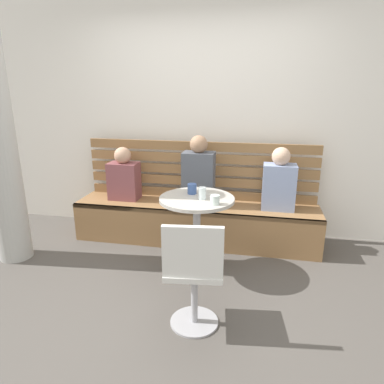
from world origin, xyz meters
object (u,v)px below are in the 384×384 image
booth_bench (195,223)px  person_adult (199,174)px  cafe_table (197,220)px  cup_mug_blue (192,189)px  person_child_middle (124,177)px  cup_glass_short (215,200)px  cup_water_clear (202,193)px  white_chair (194,272)px  person_child_left (279,182)px

booth_bench → person_adult: person_adult is taller
cafe_table → cup_mug_blue: bearing=121.8°
booth_bench → cup_mug_blue: (0.07, -0.56, 0.57)m
person_child_middle → cup_mug_blue: (0.92, -0.60, 0.08)m
booth_bench → cup_glass_short: 1.04m
booth_bench → cup_water_clear: (0.19, -0.70, 0.57)m
person_adult → cup_mug_blue: size_ratio=8.09×
cup_glass_short → cup_mug_blue: size_ratio=0.84×
cafe_table → person_child_middle: bearing=144.6°
white_chair → person_child_left: size_ratio=1.28×
person_adult → cup_glass_short: size_ratio=9.61×
booth_bench → person_child_left: 1.03m
cafe_table → cup_water_clear: bearing=-34.1°
cup_water_clear → cup_mug_blue: (-0.12, 0.14, -0.01)m
booth_bench → cup_glass_short: cup_glass_short is taller
person_child_left → white_chair: bearing=-112.3°
cafe_table → cup_water_clear: 0.28m
cup_glass_short → cup_mug_blue: bearing=134.3°
white_chair → person_adult: size_ratio=1.11×
cafe_table → cup_glass_short: bearing=-39.4°
cup_water_clear → cup_mug_blue: 0.19m
person_adult → booth_bench: bearing=175.6°
person_child_left → person_child_middle: (-1.73, 0.01, -0.03)m
cup_glass_short → cup_mug_blue: (-0.25, 0.25, 0.01)m
cup_water_clear → cafe_table: bearing=145.9°
cup_glass_short → cup_water_clear: bearing=138.5°
person_child_middle → booth_bench: bearing=-2.6°
white_chair → cup_glass_short: bearing=85.5°
booth_bench → cup_mug_blue: size_ratio=28.42×
cafe_table → person_adult: size_ratio=0.96×
cup_water_clear → cup_glass_short: bearing=-41.5°
cup_water_clear → person_adult: bearing=102.9°
person_child_middle → cup_glass_short: (1.17, -0.85, 0.07)m
person_adult → cup_mug_blue: person_adult is taller
person_adult → person_child_left: size_ratio=1.16×
person_child_middle → person_child_left: bearing=-0.2°
white_chair → person_child_middle: (-1.12, 1.51, 0.24)m
cafe_table → person_adult: (-0.10, 0.66, 0.27)m
person_child_middle → cup_water_clear: size_ratio=5.53×
person_child_middle → cup_glass_short: person_child_middle is taller
booth_bench → person_child_middle: (-0.85, 0.04, 0.49)m
cafe_table → white_chair: white_chair is taller
cafe_table → person_child_middle: person_child_middle is taller
person_child_middle → cup_mug_blue: bearing=-33.0°
person_adult → person_child_middle: bearing=177.3°
booth_bench → cup_mug_blue: cup_mug_blue is taller
person_child_middle → cup_glass_short: 1.45m
cup_water_clear → person_child_middle: bearing=144.6°
booth_bench → cafe_table: 0.74m
person_adult → person_child_middle: 0.88m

